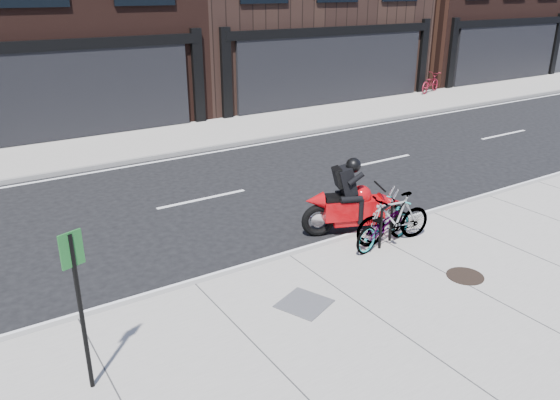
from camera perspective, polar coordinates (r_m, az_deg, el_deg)
ground at (r=12.23m, az=-4.15°, el=-2.78°), size 120.00×120.00×0.00m
sidewalk_near at (r=8.68m, az=12.45°, el=-13.72°), size 60.00×6.00×0.13m
sidewalk_far at (r=19.01m, az=-15.54°, el=5.54°), size 60.00×3.50×0.13m
bike_rack at (r=11.08m, az=11.04°, el=-2.21°), size 0.48×0.22×0.85m
bicycle_front at (r=11.07m, az=10.79°, el=-2.58°), size 1.74×0.87×0.87m
bicycle_rear at (r=11.20m, az=11.77°, el=-1.89°), size 1.78×0.73×1.04m
motorcycle at (r=11.76m, az=8.17°, el=-0.28°), size 2.18×1.19×1.71m
bicycle_far at (r=28.49m, az=15.42°, el=11.72°), size 1.90×1.20×0.94m
manhole_cover at (r=10.45m, az=18.78°, el=-7.53°), size 0.82×0.82×0.02m
utility_grate at (r=9.12m, az=2.54°, el=-10.76°), size 0.98×0.98×0.02m
sign_post at (r=7.17m, az=-20.25°, el=-9.64°), size 0.29×0.11×2.21m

